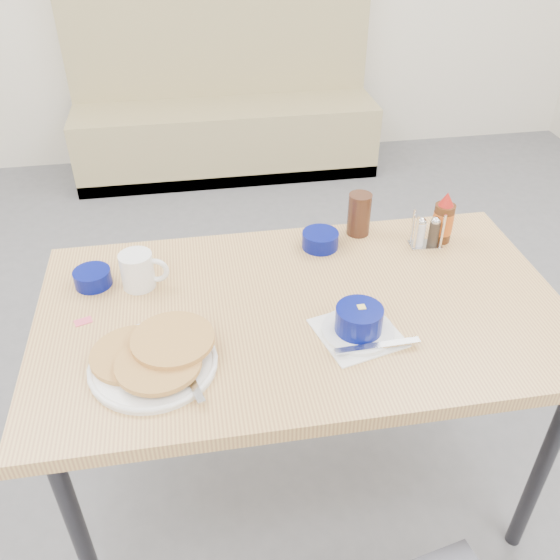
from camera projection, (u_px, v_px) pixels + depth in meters
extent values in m
plane|color=slate|center=(313.00, 549.00, 1.82)|extent=(6.00, 6.00, 0.00)
cube|color=tan|center=(227.00, 138.00, 3.86)|extent=(1.90, 0.55, 0.45)
cube|color=tan|center=(219.00, 50.00, 3.74)|extent=(1.90, 0.12, 1.00)
cube|color=#2D2D33|center=(228.00, 164.00, 3.97)|extent=(1.90, 0.55, 0.08)
cube|color=tan|center=(303.00, 312.00, 1.59)|extent=(1.40, 0.80, 0.04)
cylinder|color=#2D2D33|center=(80.00, 537.00, 1.47)|extent=(0.04, 0.04, 0.72)
cylinder|color=#2D2D33|center=(542.00, 467.00, 1.64)|extent=(0.04, 0.04, 0.72)
cylinder|color=#2D2D33|center=(100.00, 360.00, 1.98)|extent=(0.04, 0.04, 0.72)
cylinder|color=#2D2D33|center=(451.00, 321.00, 2.15)|extent=(0.04, 0.04, 0.72)
cylinder|color=white|center=(153.00, 364.00, 1.39)|extent=(0.30, 0.30, 0.01)
cylinder|color=#E6A756|center=(133.00, 354.00, 1.39)|extent=(0.20, 0.20, 0.01)
cylinder|color=#E6A756|center=(159.00, 364.00, 1.35)|extent=(0.20, 0.20, 0.01)
cylinder|color=#E6A756|center=(173.00, 340.00, 1.40)|extent=(0.20, 0.20, 0.01)
cube|color=silver|center=(192.00, 382.00, 1.32)|extent=(0.05, 0.13, 0.01)
cylinder|color=white|center=(137.00, 270.00, 1.62)|extent=(0.09, 0.09, 0.10)
cylinder|color=black|center=(135.00, 256.00, 1.59)|extent=(0.08, 0.08, 0.00)
torus|color=white|center=(155.00, 270.00, 1.62)|extent=(0.08, 0.03, 0.08)
cube|color=white|center=(358.00, 333.00, 1.49)|extent=(0.23, 0.23, 0.00)
cylinder|color=white|center=(358.00, 331.00, 1.48)|extent=(0.18, 0.18, 0.01)
cylinder|color=#040D66|center=(359.00, 319.00, 1.46)|extent=(0.12, 0.12, 0.06)
cylinder|color=white|center=(360.00, 311.00, 1.44)|extent=(0.11, 0.11, 0.01)
cube|color=#F4DB60|center=(361.00, 308.00, 1.45)|extent=(0.02, 0.02, 0.01)
cube|color=silver|center=(377.00, 346.00, 1.42)|extent=(0.21, 0.03, 0.01)
cylinder|color=#040D66|center=(93.00, 278.00, 1.64)|extent=(0.10, 0.10, 0.05)
cylinder|color=#040D66|center=(320.00, 240.00, 1.80)|extent=(0.11, 0.11, 0.05)
cylinder|color=#3B1F12|center=(359.00, 214.00, 1.84)|extent=(0.09, 0.09, 0.14)
cube|color=silver|center=(425.00, 244.00, 1.82)|extent=(0.10, 0.06, 0.00)
cylinder|color=silver|center=(416.00, 232.00, 1.77)|extent=(0.01, 0.01, 0.11)
cylinder|color=silver|center=(443.00, 231.00, 1.77)|extent=(0.01, 0.01, 0.11)
cylinder|color=silver|center=(413.00, 226.00, 1.80)|extent=(0.01, 0.01, 0.11)
cylinder|color=silver|center=(439.00, 224.00, 1.80)|extent=(0.01, 0.01, 0.11)
cylinder|color=silver|center=(420.00, 234.00, 1.79)|extent=(0.03, 0.03, 0.08)
cylinder|color=#3F3326|center=(434.00, 233.00, 1.80)|extent=(0.03, 0.03, 0.08)
cylinder|color=#47230F|center=(443.00, 223.00, 1.81)|extent=(0.06, 0.06, 0.12)
cylinder|color=orange|center=(443.00, 222.00, 1.81)|extent=(0.06, 0.06, 0.07)
cone|color=#AE1710|center=(447.00, 199.00, 1.76)|extent=(0.05, 0.05, 0.04)
cube|color=#F1506C|center=(83.00, 321.00, 1.52)|extent=(0.05, 0.04, 0.00)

